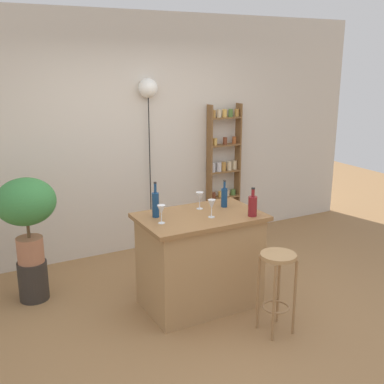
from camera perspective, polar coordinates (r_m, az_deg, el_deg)
ground at (r=4.47m, az=2.84°, el=-14.81°), size 12.00×12.00×0.00m
back_wall at (r=5.68m, az=-7.13°, el=6.73°), size 6.40×0.10×2.80m
kitchen_counter at (r=4.50m, az=0.94°, el=-8.15°), size 1.12×0.72×0.90m
bar_stool at (r=4.09m, az=10.20°, el=-9.87°), size 0.30×0.30×0.72m
spice_shelf at (r=6.19m, az=3.83°, el=2.44°), size 0.45×0.13×1.73m
plant_stool at (r=4.94m, az=-18.52°, el=-10.03°), size 0.28×0.28×0.39m
potted_plant at (r=4.67m, az=-19.30°, el=-1.72°), size 0.56×0.50×0.83m
bottle_vinegar at (r=4.56m, az=3.90°, el=-0.59°), size 0.06×0.06×0.26m
bottle_sauce_amber at (r=4.26m, az=-4.40°, el=-1.44°), size 0.06×0.06×0.32m
bottle_wine_red at (r=4.31m, az=7.28°, el=-1.62°), size 0.08×0.08×0.27m
wine_glass_left at (r=4.24m, az=2.37°, el=-1.54°), size 0.07×0.07×0.16m
wine_glass_center at (r=4.09m, az=-3.71°, el=-2.22°), size 0.07×0.07×0.16m
wine_glass_right at (r=4.48m, az=0.93°, el=-0.60°), size 0.07×0.07×0.16m
pendant_globe_light at (r=5.59m, az=-5.29°, el=12.11°), size 0.23×0.23×2.07m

